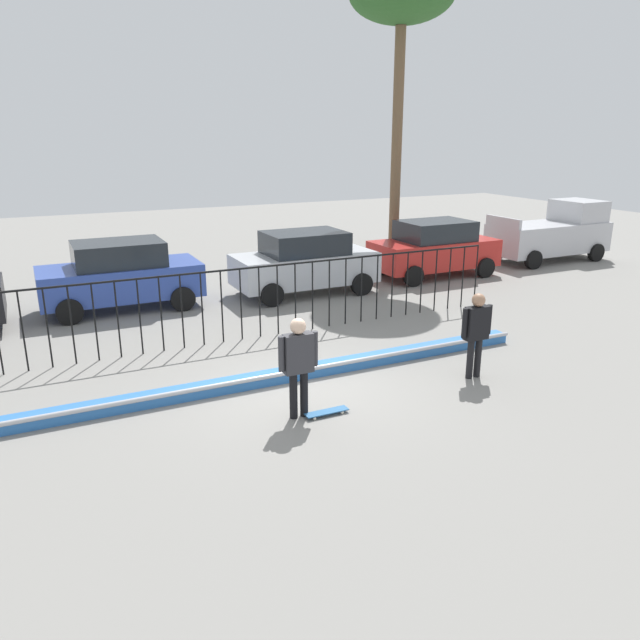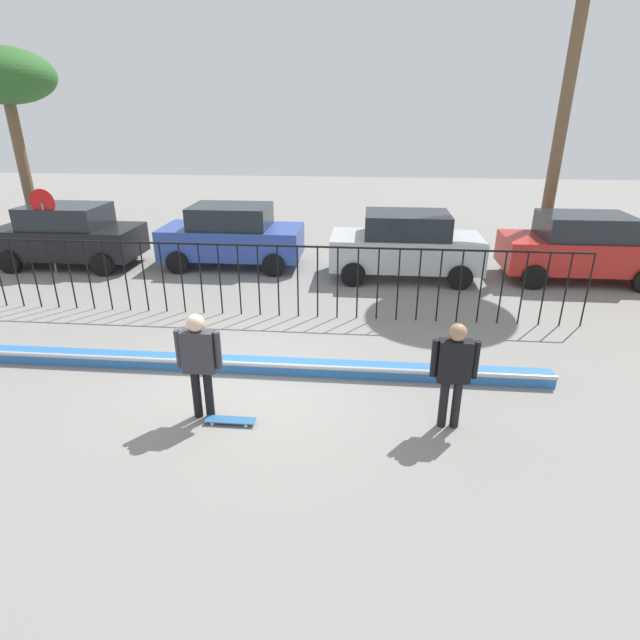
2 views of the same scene
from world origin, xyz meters
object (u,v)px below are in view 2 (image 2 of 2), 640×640
Objects in this scene: parked_car_red at (581,247)px; skateboard at (230,420)px; stop_sign at (46,220)px; parked_car_silver at (406,245)px; skateboarder at (199,357)px; camera_operator at (454,367)px; parked_car_black at (69,235)px; parked_car_blue at (232,235)px; palm_tree_short at (4,80)px.

skateboard is at bearing -133.68° from parked_car_red.
parked_car_red is 15.47m from stop_sign.
skateboarder is at bearing -115.92° from parked_car_silver.
stop_sign is at bearing -177.60° from parked_car_silver.
stop_sign reaches higher than skateboard.
parked_car_silver is 10.52m from stop_sign.
parked_car_red is (8.14, 8.10, 0.91)m from skateboard.
parked_car_silver is at bearing 65.75° from skateboarder.
camera_operator is (3.89, 0.10, -0.02)m from skateboarder.
skateboard is at bearing -45.05° from stop_sign.
parked_car_black is (-6.72, 7.96, -0.10)m from skateboarder.
parked_car_black is 1.00× the size of parked_car_silver.
stop_sign reaches higher than parked_car_red.
skateboard is at bearing -78.00° from parked_car_blue.
parked_car_silver is at bearing -9.26° from palm_tree_short.
parked_car_black reaches higher than skateboarder.
camera_operator is 16.71m from palm_tree_short.
skateboard is 0.19× the size of parked_car_blue.
parked_car_blue is 1.72× the size of stop_sign.
skateboarder is 11.70m from parked_car_red.
stop_sign reaches higher than camera_operator.
skateboarder is at bearing -53.71° from parked_car_black.
camera_operator is 0.41× the size of parked_car_silver.
parked_car_red is at bearing -3.96° from parked_car_black.
palm_tree_short is at bearing 167.42° from parked_car_blue.
stop_sign is (-6.84, 7.16, 0.54)m from skateboarder.
parked_car_black is 1.72× the size of stop_sign.
parked_car_blue is at bearing -10.66° from palm_tree_short.
camera_operator is 7.63m from parked_car_silver.
camera_operator is at bearing 2.48° from skateboarder.
palm_tree_short is (-2.16, 2.63, 3.83)m from stop_sign.
parked_car_silver is at bearing -54.47° from camera_operator.
parked_car_blue is at bearing -22.59° from camera_operator.
parked_car_silver is (-0.25, 7.62, -0.08)m from camera_operator.
skateboarder is 0.42× the size of parked_car_blue.
parked_car_black is 1.04m from stop_sign.
palm_tree_short is at bearing 175.49° from parked_car_red.
skateboard is 10.45m from stop_sign.
parked_car_silver reaches higher than skateboarder.
palm_tree_short is at bearing 170.06° from parked_car_silver.
parked_car_red is 18.25m from palm_tree_short.
skateboard is 0.32× the size of stop_sign.
camera_operator is 9.14m from parked_car_red.
camera_operator is at bearing -33.32° from stop_sign.
parked_car_blue is 0.67× the size of palm_tree_short.
skateboarder is at bearing -135.81° from parked_car_red.
parked_car_red reaches higher than skateboard.
parked_car_blue is 5.34m from parked_car_silver.
camera_operator is at bearing -88.77° from parked_car_silver.
skateboarder reaches higher than camera_operator.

